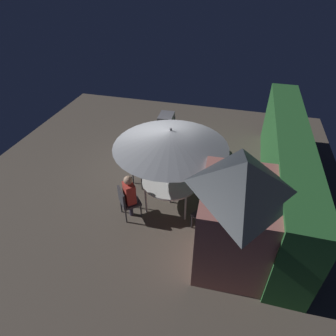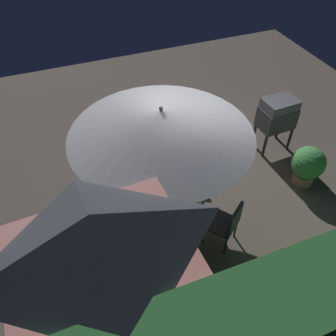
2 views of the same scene
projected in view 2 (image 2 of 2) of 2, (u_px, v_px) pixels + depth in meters
The scene contains 12 objects.
ground_plane at pixel (199, 173), 7.15m from camera, with size 11.00×11.00×0.00m, color brown.
hedge_backdrop at pixel (331, 308), 4.09m from camera, with size 6.71×0.83×2.04m.
garden_shed at pixel (106, 283), 4.01m from camera, with size 2.07×1.65×2.56m.
patio_table at pixel (162, 185), 5.92m from camera, with size 1.48×1.48×0.77m.
patio_umbrella at pixel (161, 123), 5.01m from camera, with size 2.77×2.77×2.30m.
bbq_grill at pixel (277, 115), 7.16m from camera, with size 0.72×0.53×1.20m.
chair_near_shed at pixel (106, 170), 6.47m from camera, with size 0.65×0.65×0.90m.
chair_far_side at pixel (140, 259), 5.13m from camera, with size 0.64×0.64×0.90m.
chair_toward_hedge at pixel (226, 223), 5.60m from camera, with size 0.65×0.65×0.90m.
chair_toward_house at pixel (174, 147), 6.94m from camera, with size 0.63×0.64×0.90m.
potted_plant_by_shed at pixel (308, 165), 6.65m from camera, with size 0.63×0.63×0.84m.
person_in_red at pixel (108, 161), 6.26m from camera, with size 0.41×0.40×1.26m.
Camera 2 is at (2.43, 4.49, 5.04)m, focal length 37.55 mm.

